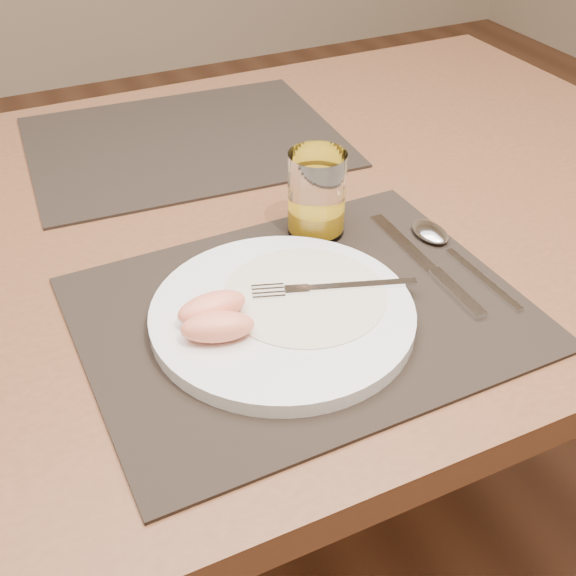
{
  "coord_description": "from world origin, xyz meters",
  "views": [
    {
      "loc": [
        -0.28,
        -0.74,
        1.23
      ],
      "look_at": [
        -0.02,
        -0.2,
        0.77
      ],
      "focal_mm": 45.0,
      "sensor_mm": 36.0,
      "label": 1
    }
  ],
  "objects_px": {
    "juice_glass": "(317,198)",
    "placemat_far": "(184,141)",
    "placemat_near": "(302,312)",
    "fork": "(320,288)",
    "plate": "(282,315)",
    "table": "(236,266)",
    "knife": "(433,271)",
    "spoon": "(437,238)"
  },
  "relations": [
    {
      "from": "spoon",
      "to": "juice_glass",
      "type": "distance_m",
      "value": 0.15
    },
    {
      "from": "table",
      "to": "knife",
      "type": "xyz_separation_m",
      "value": [
        0.15,
        -0.22,
        0.09
      ]
    },
    {
      "from": "juice_glass",
      "to": "knife",
      "type": "bearing_deg",
      "value": -59.28
    },
    {
      "from": "knife",
      "to": "fork",
      "type": "bearing_deg",
      "value": 176.99
    },
    {
      "from": "knife",
      "to": "juice_glass",
      "type": "relative_size",
      "value": 2.14
    },
    {
      "from": "fork",
      "to": "juice_glass",
      "type": "height_order",
      "value": "juice_glass"
    },
    {
      "from": "spoon",
      "to": "juice_glass",
      "type": "bearing_deg",
      "value": 144.89
    },
    {
      "from": "knife",
      "to": "table",
      "type": "bearing_deg",
      "value": 124.3
    },
    {
      "from": "knife",
      "to": "placemat_far",
      "type": "bearing_deg",
      "value": 107.77
    },
    {
      "from": "plate",
      "to": "knife",
      "type": "xyz_separation_m",
      "value": [
        0.19,
        0.0,
        -0.01
      ]
    },
    {
      "from": "placemat_far",
      "to": "fork",
      "type": "xyz_separation_m",
      "value": [
        0.0,
        -0.43,
        0.02
      ]
    },
    {
      "from": "table",
      "to": "plate",
      "type": "relative_size",
      "value": 5.19
    },
    {
      "from": "plate",
      "to": "knife",
      "type": "relative_size",
      "value": 1.23
    },
    {
      "from": "spoon",
      "to": "placemat_far",
      "type": "bearing_deg",
      "value": 114.81
    },
    {
      "from": "plate",
      "to": "fork",
      "type": "xyz_separation_m",
      "value": [
        0.05,
        0.01,
        0.01
      ]
    },
    {
      "from": "plate",
      "to": "spoon",
      "type": "relative_size",
      "value": 1.41
    },
    {
      "from": "fork",
      "to": "plate",
      "type": "bearing_deg",
      "value": -166.71
    },
    {
      "from": "placemat_near",
      "to": "plate",
      "type": "bearing_deg",
      "value": -167.92
    },
    {
      "from": "plate",
      "to": "juice_glass",
      "type": "height_order",
      "value": "juice_glass"
    },
    {
      "from": "placemat_far",
      "to": "fork",
      "type": "bearing_deg",
      "value": -89.67
    },
    {
      "from": "plate",
      "to": "juice_glass",
      "type": "relative_size",
      "value": 2.62
    },
    {
      "from": "juice_glass",
      "to": "table",
      "type": "bearing_deg",
      "value": 129.17
    },
    {
      "from": "placemat_near",
      "to": "spoon",
      "type": "xyz_separation_m",
      "value": [
        0.2,
        0.05,
        0.01
      ]
    },
    {
      "from": "placemat_near",
      "to": "spoon",
      "type": "bearing_deg",
      "value": 13.42
    },
    {
      "from": "placemat_far",
      "to": "juice_glass",
      "type": "relative_size",
      "value": 4.36
    },
    {
      "from": "table",
      "to": "placemat_far",
      "type": "bearing_deg",
      "value": 87.52
    },
    {
      "from": "placemat_far",
      "to": "spoon",
      "type": "xyz_separation_m",
      "value": [
        0.18,
        -0.39,
        0.01
      ]
    },
    {
      "from": "placemat_near",
      "to": "fork",
      "type": "height_order",
      "value": "fork"
    },
    {
      "from": "placemat_far",
      "to": "juice_glass",
      "type": "bearing_deg",
      "value": -78.55
    },
    {
      "from": "table",
      "to": "placemat_far",
      "type": "xyz_separation_m",
      "value": [
        0.01,
        0.22,
        0.09
      ]
    },
    {
      "from": "table",
      "to": "juice_glass",
      "type": "height_order",
      "value": "juice_glass"
    },
    {
      "from": "juice_glass",
      "to": "placemat_far",
      "type": "bearing_deg",
      "value": 101.45
    },
    {
      "from": "spoon",
      "to": "placemat_near",
      "type": "bearing_deg",
      "value": -166.58
    },
    {
      "from": "table",
      "to": "placemat_near",
      "type": "distance_m",
      "value": 0.24
    },
    {
      "from": "fork",
      "to": "juice_glass",
      "type": "xyz_separation_m",
      "value": [
        0.06,
        0.13,
        0.03
      ]
    },
    {
      "from": "table",
      "to": "juice_glass",
      "type": "xyz_separation_m",
      "value": [
        0.07,
        -0.09,
        0.13
      ]
    },
    {
      "from": "placemat_near",
      "to": "knife",
      "type": "bearing_deg",
      "value": -0.44
    },
    {
      "from": "knife",
      "to": "spoon",
      "type": "xyz_separation_m",
      "value": [
        0.04,
        0.05,
        0.0
      ]
    },
    {
      "from": "placemat_far",
      "to": "plate",
      "type": "relative_size",
      "value": 1.67
    },
    {
      "from": "placemat_near",
      "to": "juice_glass",
      "type": "bearing_deg",
      "value": 57.7
    },
    {
      "from": "table",
      "to": "juice_glass",
      "type": "distance_m",
      "value": 0.18
    },
    {
      "from": "table",
      "to": "knife",
      "type": "relative_size",
      "value": 6.35
    }
  ]
}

